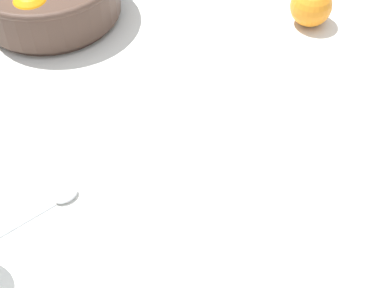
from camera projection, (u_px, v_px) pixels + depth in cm
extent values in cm
cube|color=silver|center=(204.00, 159.00, 77.08)|extent=(121.10, 93.99, 3.00)
cylinder|color=#473328|center=(52.00, 13.00, 96.37)|extent=(21.93, 21.93, 1.20)
sphere|color=orange|center=(33.00, 12.00, 87.58)|extent=(6.83, 6.83, 6.83)
sphere|color=orange|center=(311.00, 6.00, 92.87)|extent=(7.02, 7.02, 7.02)
ellipsoid|color=silver|center=(66.00, 195.00, 70.39)|extent=(3.88, 3.51, 1.00)
cylinder|color=silver|center=(5.00, 231.00, 66.98)|extent=(12.25, 7.18, 0.70)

